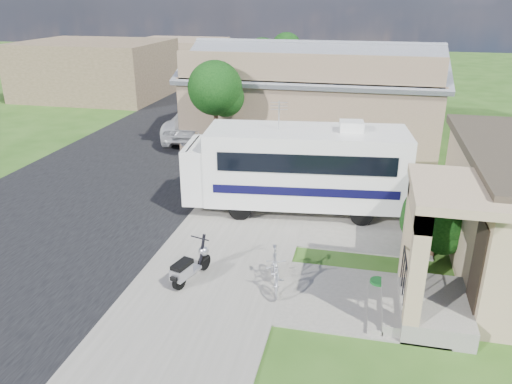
% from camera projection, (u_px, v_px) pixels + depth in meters
% --- Properties ---
extents(ground, '(120.00, 120.00, 0.00)m').
position_uv_depth(ground, '(254.00, 268.00, 14.12)').
color(ground, '#244913').
extents(street_slab, '(9.00, 80.00, 0.02)m').
position_uv_depth(street_slab, '(152.00, 150.00, 24.70)').
color(street_slab, black).
rests_on(street_slab, ground).
extents(sidewalk_slab, '(4.00, 80.00, 0.06)m').
position_uv_depth(sidewalk_slab, '(281.00, 158.00, 23.37)').
color(sidewalk_slab, slate).
rests_on(sidewalk_slab, ground).
extents(driveway_slab, '(7.00, 6.00, 0.05)m').
position_uv_depth(driveway_slab, '(323.00, 209.00, 17.88)').
color(driveway_slab, slate).
rests_on(driveway_slab, ground).
extents(walk_slab, '(4.00, 3.00, 0.05)m').
position_uv_depth(walk_slab, '(361.00, 300.00, 12.59)').
color(walk_slab, slate).
rests_on(walk_slab, ground).
extents(warehouse, '(12.50, 8.40, 5.04)m').
position_uv_depth(warehouse, '(313.00, 101.00, 26.03)').
color(warehouse, '#7E674E').
rests_on(warehouse, ground).
extents(distant_bldg_far, '(10.00, 8.00, 4.00)m').
position_uv_depth(distant_bldg_far, '(96.00, 69.00, 36.77)').
color(distant_bldg_far, brown).
rests_on(distant_bldg_far, ground).
extents(distant_bldg_near, '(8.00, 7.00, 3.20)m').
position_uv_depth(distant_bldg_near, '(180.00, 57.00, 47.38)').
color(distant_bldg_near, '#7E674E').
rests_on(distant_bldg_near, ground).
extents(street_tree_a, '(2.44, 2.40, 4.58)m').
position_uv_depth(street_tree_a, '(218.00, 91.00, 21.86)').
color(street_tree_a, black).
rests_on(street_tree_a, ground).
extents(street_tree_b, '(2.44, 2.40, 4.73)m').
position_uv_depth(street_tree_b, '(264.00, 60.00, 30.87)').
color(street_tree_b, black).
rests_on(street_tree_b, ground).
extents(street_tree_c, '(2.44, 2.40, 4.42)m').
position_uv_depth(street_tree_c, '(288.00, 50.00, 39.13)').
color(street_tree_c, black).
rests_on(street_tree_c, ground).
extents(motorhome, '(7.78, 3.21, 3.88)m').
position_uv_depth(motorhome, '(298.00, 166.00, 17.27)').
color(motorhome, white).
rests_on(motorhome, ground).
extents(shrub, '(2.20, 2.10, 2.70)m').
position_uv_depth(shrub, '(439.00, 213.00, 14.30)').
color(shrub, black).
rests_on(shrub, ground).
extents(scooter, '(0.77, 1.61, 1.07)m').
position_uv_depth(scooter, '(189.00, 267.00, 13.23)').
color(scooter, black).
rests_on(scooter, ground).
extents(bicycle, '(0.90, 1.83, 1.06)m').
position_uv_depth(bicycle, '(275.00, 271.00, 12.94)').
color(bicycle, '#B7B7BF').
rests_on(bicycle, ground).
extents(pickup_truck, '(3.64, 6.43, 1.69)m').
position_uv_depth(pickup_truck, '(198.00, 121.00, 26.72)').
color(pickup_truck, white).
rests_on(pickup_truck, ground).
extents(van, '(2.59, 6.30, 1.82)m').
position_uv_depth(van, '(224.00, 94.00, 33.70)').
color(van, white).
rests_on(van, ground).
extents(garden_hose, '(0.43, 0.43, 0.19)m').
position_uv_depth(garden_hose, '(378.00, 285.00, 13.14)').
color(garden_hose, '#136221').
rests_on(garden_hose, ground).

